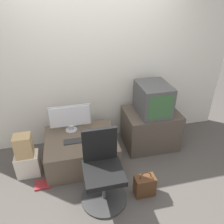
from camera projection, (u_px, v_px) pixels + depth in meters
The scene contains 13 objects.
ground_plane at pixel (115, 195), 2.77m from camera, with size 12.00×12.00×0.00m, color #4C4742.
wall_back at pixel (94, 64), 3.23m from camera, with size 4.40×0.05×2.60m.
desk at pixel (81, 150), 3.21m from camera, with size 1.00×0.83×0.43m.
side_stand at pixel (150, 128), 3.53m from camera, with size 0.82×0.63×0.61m.
main_monitor at pixel (70, 118), 3.16m from camera, with size 0.61×0.17×0.42m.
keyboard at pixel (74, 141), 3.03m from camera, with size 0.29×0.12×0.01m.
mouse at pixel (88, 140), 3.04m from camera, with size 0.05×0.04×0.03m.
crt_tv at pixel (153, 99), 3.24m from camera, with size 0.45×0.56×0.46m.
office_chair at pixel (103, 173), 2.57m from camera, with size 0.57×0.57×0.92m.
cardboard_box_lower at pixel (28, 164), 3.01m from camera, with size 0.31×0.23×0.33m.
cardboard_box_upper at pixel (23, 146), 2.85m from camera, with size 0.22×0.19×0.31m.
handbag at pixel (145, 185), 2.72m from camera, with size 0.25×0.15×0.37m.
book at pixel (43, 184), 2.90m from camera, with size 0.21×0.17×0.02m.
Camera 1 is at (-0.46, -1.81, 2.30)m, focal length 35.00 mm.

